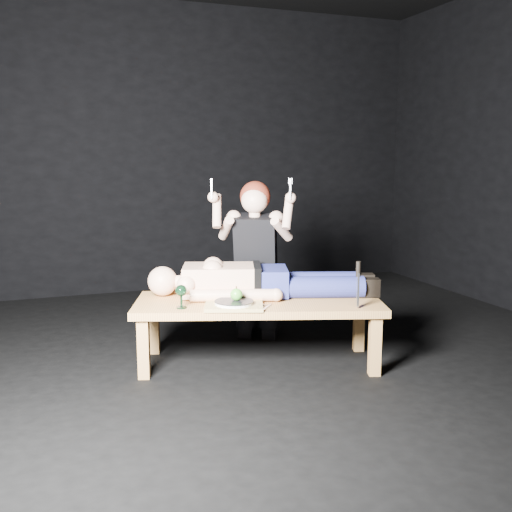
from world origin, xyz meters
name	(u,v)px	position (x,y,z in m)	size (l,w,h in m)	color
ground	(284,356)	(0.00, 0.00, 0.00)	(5.00, 5.00, 0.00)	black
back_wall	(195,149)	(0.00, 2.50, 1.50)	(5.00, 5.00, 0.00)	black
table	(258,332)	(-0.22, -0.07, 0.23)	(1.67, 0.63, 0.45)	#C49047
lying_man	(265,277)	(-0.13, 0.06, 0.58)	(1.69, 0.51, 0.27)	#DEAE94
kneeling_woman	(257,259)	(-0.04, 0.45, 0.64)	(0.68, 0.76, 1.28)	black
serving_tray	(234,306)	(-0.44, -0.20, 0.46)	(0.38, 0.27, 0.02)	tan
plate	(234,303)	(-0.44, -0.20, 0.48)	(0.25, 0.25, 0.02)	white
apple	(236,295)	(-0.42, -0.18, 0.53)	(0.08, 0.08, 0.08)	green
goblet	(181,297)	(-0.76, -0.10, 0.53)	(0.08, 0.08, 0.15)	black
fork_flat	(208,308)	(-0.60, -0.15, 0.45)	(0.02, 0.18, 0.01)	#B2B2B7
knife_flat	(267,307)	(-0.23, -0.27, 0.45)	(0.02, 0.18, 0.01)	#B2B2B7
spoon_flat	(257,303)	(-0.26, -0.15, 0.45)	(0.02, 0.18, 0.01)	#B2B2B7
carving_knife	(358,285)	(0.31, -0.48, 0.60)	(0.04, 0.04, 0.31)	#B2B2B7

